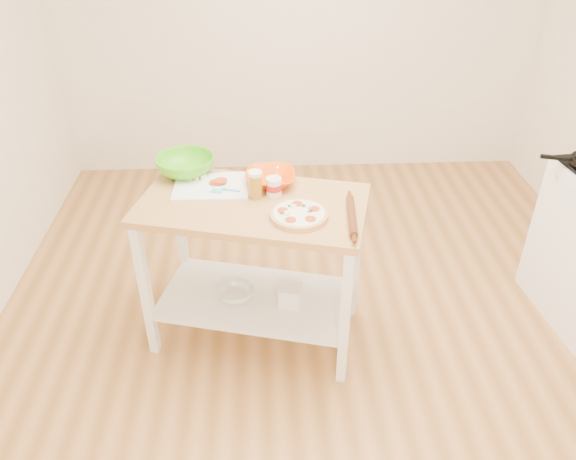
% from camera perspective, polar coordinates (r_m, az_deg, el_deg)
% --- Properties ---
extents(room_shell, '(4.04, 4.54, 2.74)m').
position_cam_1_polar(room_shell, '(2.67, 4.66, 10.85)').
color(room_shell, '#B87F44').
rests_on(room_shell, ground).
extents(prep_island, '(1.29, 0.91, 0.90)m').
position_cam_1_polar(prep_island, '(3.03, -3.48, -1.22)').
color(prep_island, tan).
rests_on(prep_island, ground).
extents(pizza, '(0.29, 0.29, 0.05)m').
position_cam_1_polar(pizza, '(2.76, 1.11, 1.61)').
color(pizza, '#DEAB5E').
rests_on(pizza, prep_island).
extents(cutting_board, '(0.40, 0.31, 0.04)m').
position_cam_1_polar(cutting_board, '(3.06, -7.82, 4.53)').
color(cutting_board, white).
rests_on(cutting_board, prep_island).
extents(spatula, '(0.16, 0.05, 0.01)m').
position_cam_1_polar(spatula, '(2.98, -6.49, 4.01)').
color(spatula, '#41C2C8').
rests_on(spatula, cutting_board).
extents(knife, '(0.26, 0.10, 0.01)m').
position_cam_1_polar(knife, '(3.15, -10.03, 5.41)').
color(knife, silver).
rests_on(knife, cutting_board).
extents(orange_bowl, '(0.28, 0.28, 0.07)m').
position_cam_1_polar(orange_bowl, '(3.05, -1.79, 5.27)').
color(orange_bowl, '#FF5101').
rests_on(orange_bowl, prep_island).
extents(green_bowl, '(0.36, 0.36, 0.10)m').
position_cam_1_polar(green_bowl, '(3.20, -10.39, 6.47)').
color(green_bowl, '#4EBE16').
rests_on(green_bowl, prep_island).
extents(beer_pint, '(0.07, 0.07, 0.15)m').
position_cam_1_polar(beer_pint, '(2.90, -3.35, 4.64)').
color(beer_pint, '#AA741C').
rests_on(beer_pint, prep_island).
extents(yogurt_tub, '(0.08, 0.08, 0.18)m').
position_cam_1_polar(yogurt_tub, '(2.93, -1.45, 4.44)').
color(yogurt_tub, white).
rests_on(yogurt_tub, prep_island).
extents(rolling_pin, '(0.07, 0.35, 0.04)m').
position_cam_1_polar(rolling_pin, '(2.75, 6.49, 1.40)').
color(rolling_pin, '#602F16').
rests_on(rolling_pin, prep_island).
extents(shelf_glass_bowl, '(0.28, 0.28, 0.07)m').
position_cam_1_polar(shelf_glass_bowl, '(3.25, -5.34, -6.42)').
color(shelf_glass_bowl, silver).
rests_on(shelf_glass_bowl, prep_island).
extents(shelf_bin, '(0.14, 0.14, 0.12)m').
position_cam_1_polar(shelf_bin, '(3.19, 0.26, -6.65)').
color(shelf_bin, white).
rests_on(shelf_bin, prep_island).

